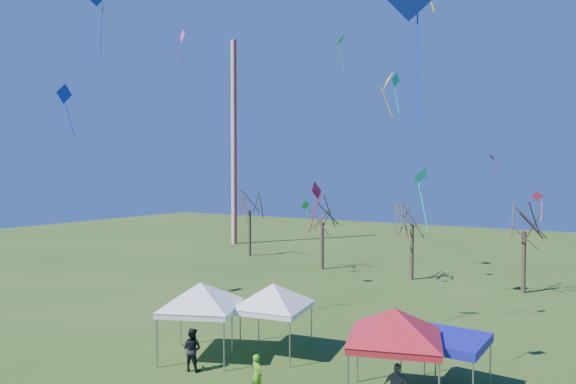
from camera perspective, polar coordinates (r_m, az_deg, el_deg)
name	(u,v)px	position (r m, az deg, el deg)	size (l,w,h in m)	color
radio_mast	(234,143)	(63.73, -6.03, 5.48)	(0.70, 0.70, 25.00)	silver
tree_0	(250,194)	(54.07, -4.29, -0.26)	(3.83, 3.83, 8.44)	#3D2D21
tree_1	(322,205)	(46.45, 3.83, -1.49)	(3.42, 3.42, 7.54)	#3D2D21
tree_2	(412,203)	(42.89, 13.63, -1.16)	(3.71, 3.71, 8.18)	#3D2D21
tree_3	(524,209)	(40.77, 24.79, -1.75)	(3.59, 3.59, 7.91)	#3D2D21
tent_white_west	(201,287)	(24.75, -9.69, -10.41)	(4.33, 4.33, 4.10)	gray
tent_white_mid	(273,288)	(25.06, -1.68, -10.64)	(4.34, 4.34, 3.88)	gray
tent_red	(395,314)	(20.18, 11.77, -13.17)	(4.48, 4.48, 4.15)	gray
tent_blue	(447,341)	(21.82, 17.23, -15.50)	(3.00, 3.00, 2.27)	gray
person_green	(257,374)	(21.33, -3.47, -19.55)	(0.57, 0.38, 1.57)	#59B91D
person_dark	(192,349)	(23.87, -10.63, -16.80)	(0.91, 0.71, 1.87)	black
kite_5	(410,0)	(16.53, 13.45, 20.00)	(1.63, 1.43, 4.36)	#152FE2
kite_19	(538,197)	(37.36, 25.99, -0.48)	(0.79, 0.55, 2.07)	#CD2D64
kite_1	(317,192)	(22.03, 3.27, 0.05)	(0.47, 0.89, 2.03)	red
kite_18	(395,81)	(28.14, 11.83, 12.01)	(0.39, 0.84, 2.13)	#0CC09B
kite_14	(64,94)	(36.36, -23.65, 9.91)	(0.94, 1.34, 3.49)	#1329D2
kite_7	(182,37)	(36.62, -11.74, 16.53)	(0.99, 0.83, 2.72)	#ED34B0
kite_17	(420,177)	(22.10, 14.49, 1.57)	(0.80, 1.02, 2.71)	#0EC9D3
kite_13	(305,206)	(43.26, 1.92, -1.53)	(0.77, 0.96, 2.27)	green
kite_22	(493,159)	(38.56, 21.79, 3.41)	(0.89, 0.93, 2.41)	#4D18A9
kite_11	(387,81)	(34.25, 10.99, 12.06)	(1.31, 1.57, 3.01)	#F2AE19
kite_2	(340,40)	(44.02, 5.83, 16.42)	(1.22, 1.42, 2.91)	green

